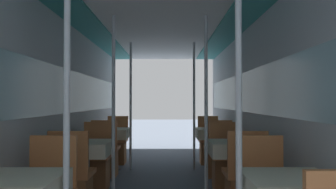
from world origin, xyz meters
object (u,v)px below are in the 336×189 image
(chair_right_near_1, at_px, (245,189))
(chair_right_near_2, at_px, (218,158))
(chair_right_far_2, at_px, (210,148))
(support_pole_left_2, at_px, (131,106))
(dining_table_left_1, at_px, (87,151))
(chair_left_near_2, at_px, (107,158))
(chair_left_far_2, at_px, (117,148))
(dining_table_right_2, at_px, (214,135))
(chair_left_near_1, at_px, (73,189))
(support_pole_left_0, at_px, (67,114))
(support_pole_right_0, at_px, (239,114))
(support_pole_left_1, at_px, (114,108))
(chair_right_far_1, at_px, (226,168))
(dining_table_right_1, at_px, (234,151))
(chair_left_far_1, at_px, (97,168))
(support_pole_right_1, at_px, (207,108))
(support_pole_right_2, at_px, (195,106))
(dining_table_left_2, at_px, (113,135))

(chair_right_near_1, relative_size, chair_right_near_2, 1.00)
(chair_right_far_2, bearing_deg, support_pole_left_2, 20.61)
(dining_table_left_1, relative_size, chair_left_near_2, 0.79)
(chair_right_near_1, xyz_separation_m, chair_right_far_2, (-0.00, 2.95, 0.00))
(chair_left_far_2, bearing_deg, dining_table_right_2, 162.97)
(chair_left_near_1, height_order, chair_right_near_1, same)
(support_pole_left_0, bearing_deg, support_pole_right_0, 0.00)
(support_pole_left_1, bearing_deg, chair_right_far_1, 20.61)
(support_pole_right_0, xyz_separation_m, chair_right_far_2, (0.33, 4.24, -0.84))
(dining_table_right_1, distance_m, chair_right_far_1, 0.64)
(support_pole_right_0, distance_m, dining_table_right_2, 3.74)
(chair_left_near_2, xyz_separation_m, chair_right_far_2, (1.80, 1.11, 0.00))
(chair_right_near_2, bearing_deg, chair_right_far_1, -90.00)
(chair_left_far_1, bearing_deg, dining_table_right_2, -144.39)
(dining_table_left_1, distance_m, chair_left_far_1, 0.64)
(chair_left_near_1, bearing_deg, chair_right_near_1, 0.00)
(chair_left_far_2, xyz_separation_m, support_pole_right_1, (1.47, -2.40, 0.84))
(support_pole_right_1, bearing_deg, chair_right_near_2, 75.49)
(chair_left_near_1, xyz_separation_m, chair_right_near_1, (1.80, 0.00, 0.00))
(support_pole_left_1, distance_m, dining_table_right_2, 2.42)
(dining_table_right_1, relative_size, chair_right_far_1, 0.79)
(chair_left_near_1, xyz_separation_m, chair_right_far_1, (1.80, 1.11, 0.00))
(chair_left_near_2, distance_m, dining_table_right_1, 2.24)
(support_pole_right_0, relative_size, support_pole_right_2, 1.00)
(support_pole_right_0, relative_size, dining_table_right_2, 3.13)
(support_pole_left_0, distance_m, chair_right_far_1, 2.94)
(dining_table_left_2, bearing_deg, support_pole_right_0, -68.28)
(dining_table_right_1, bearing_deg, chair_right_near_1, -90.00)
(chair_left_near_1, distance_m, support_pole_right_0, 2.13)
(dining_table_right_1, xyz_separation_m, support_pole_right_1, (-0.33, -0.00, 0.53))
(support_pole_left_0, xyz_separation_m, dining_table_right_2, (1.47, 3.69, -0.53))
(support_pole_left_2, height_order, chair_right_far_2, support_pole_left_2)
(dining_table_left_1, bearing_deg, support_pole_right_0, -51.46)
(chair_left_near_2, xyz_separation_m, support_pole_right_2, (1.47, 0.55, 0.84))
(chair_right_far_2, distance_m, support_pole_right_2, 1.06)
(dining_table_right_1, relative_size, dining_table_right_2, 1.00)
(support_pole_right_2, bearing_deg, support_pole_left_0, -107.10)
(support_pole_left_1, height_order, chair_right_far_1, support_pole_left_1)
(dining_table_left_1, distance_m, support_pole_right_2, 2.42)
(support_pole_left_0, relative_size, chair_left_near_2, 2.47)
(chair_left_far_1, bearing_deg, dining_table_left_2, -90.00)
(chair_left_far_1, bearing_deg, chair_right_far_1, -180.00)
(dining_table_left_1, distance_m, chair_right_near_2, 2.24)
(chair_left_far_1, relative_size, chair_right_near_1, 1.00)
(chair_right_near_2, relative_size, chair_right_far_2, 1.00)
(chair_left_near_1, relative_size, chair_left_near_2, 1.00)
(chair_left_far_1, distance_m, chair_right_far_1, 1.80)
(chair_right_near_2, xyz_separation_m, support_pole_right_2, (-0.33, 0.55, 0.84))
(chair_left_far_1, height_order, chair_right_near_1, same)
(chair_right_far_2, bearing_deg, chair_left_near_2, 31.50)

